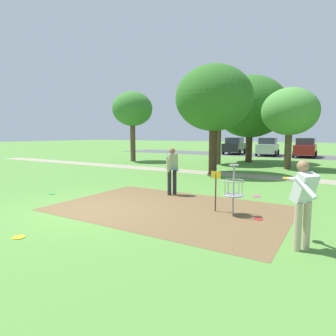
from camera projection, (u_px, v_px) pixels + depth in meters
The scene contains 19 objects.
ground_plane at pixel (89, 210), 8.27m from camera, with size 160.00×160.00×0.00m, color #518438.
dirt_tee_pad at pixel (169, 208), 8.47m from camera, with size 6.71×4.46×0.01m, color brown.
disc_golf_basket at pixel (231, 187), 7.73m from camera, with size 0.98×0.58×1.39m.
player_foreground_watching at pixel (172, 168), 10.26m from camera, with size 0.45×0.49×1.71m.
player_throwing at pixel (303, 199), 5.34m from camera, with size 0.73×1.02×1.71m.
frisbee_near_basket at pixel (258, 219), 7.37m from camera, with size 0.22×0.22×0.02m, color red.
frisbee_by_tee at pixel (52, 194), 10.50m from camera, with size 0.23×0.23×0.02m, color green.
frisbee_mid_grass at pixel (257, 196), 10.06m from camera, with size 0.26×0.26×0.02m, color #E53D99.
frisbee_far_left at pixel (19, 237), 6.06m from camera, with size 0.26×0.26×0.02m, color gold.
tree_near_left at pixel (219, 104), 20.47m from camera, with size 3.54×3.54×5.89m.
tree_near_right at pixel (214, 98), 15.46m from camera, with size 4.18×4.18×5.92m.
tree_mid_left at pixel (290, 112), 17.76m from camera, with size 3.45×3.45×5.07m.
tree_mid_center at pixel (132, 109), 22.84m from camera, with size 3.21×3.21×5.59m.
tree_far_left at pixel (250, 107), 22.00m from camera, with size 5.55×5.55×6.67m.
parking_lot_strip at pixel (271, 155), 29.80m from camera, with size 36.00×6.00×0.01m, color #4C4C51.
parked_car_leftmost at pixel (234, 146), 31.92m from camera, with size 2.25×4.34×1.84m.
parked_car_center_left at pixel (268, 147), 29.44m from camera, with size 2.22×4.33×1.84m.
parked_car_center_right at pixel (305, 148), 27.47m from camera, with size 2.07×4.25×1.84m.
gravel_path at pixel (212, 173), 16.15m from camera, with size 40.00×1.50×0.00m, color gray.
Camera 1 is at (6.15, -5.70, 2.19)m, focal length 30.48 mm.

